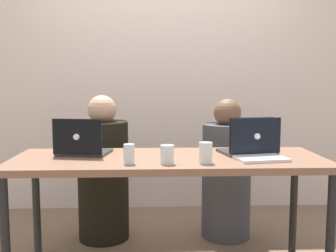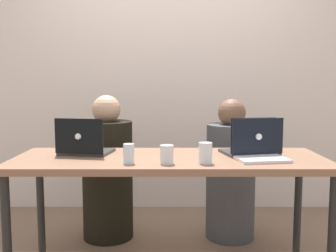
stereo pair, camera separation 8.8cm
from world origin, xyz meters
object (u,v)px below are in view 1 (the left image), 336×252
at_px(water_glass_left, 129,155).
at_px(person_on_left, 103,176).
at_px(person_on_right, 226,176).
at_px(water_glass_center, 167,156).
at_px(laptop_back_left, 82,147).
at_px(laptop_front_right, 256,149).
at_px(laptop_back_right, 250,146).
at_px(water_glass_right, 206,154).

bearing_deg(water_glass_left, person_on_left, 107.03).
bearing_deg(person_on_right, water_glass_center, 55.25).
distance_m(person_on_left, person_on_right, 0.94).
distance_m(person_on_left, laptop_back_left, 0.60).
xyz_separation_m(person_on_left, laptop_front_right, (0.99, -0.65, 0.31)).
distance_m(laptop_front_right, water_glass_center, 0.56).
relative_size(person_on_left, laptop_back_left, 3.19).
height_order(person_on_right, laptop_back_left, person_on_right).
bearing_deg(person_on_left, person_on_right, -165.18).
xyz_separation_m(laptop_back_right, water_glass_left, (-0.73, -0.26, -0.00)).
bearing_deg(person_on_right, water_glass_left, 45.32).
xyz_separation_m(person_on_right, laptop_back_left, (-1.00, -0.52, 0.32)).
relative_size(person_on_right, laptop_front_right, 3.35).
distance_m(person_on_left, laptop_back_right, 1.16).
height_order(laptop_front_right, water_glass_right, laptop_front_right).
bearing_deg(laptop_back_right, person_on_right, -98.15).
bearing_deg(water_glass_right, person_on_right, 71.19).
bearing_deg(laptop_back_right, person_on_left, -41.22).
xyz_separation_m(laptop_back_left, water_glass_left, (0.31, -0.28, -0.00)).
bearing_deg(water_glass_left, water_glass_right, 0.44).
distance_m(water_glass_left, water_glass_right, 0.42).
xyz_separation_m(water_glass_right, water_glass_center, (-0.21, -0.01, -0.01)).
distance_m(person_on_right, water_glass_left, 1.10).
bearing_deg(person_on_left, water_glass_center, 134.23).
bearing_deg(laptop_front_right, laptop_back_left, 163.47).
height_order(person_on_left, water_glass_center, person_on_left).
bearing_deg(person_on_left, laptop_back_right, 166.02).
height_order(water_glass_left, water_glass_center, water_glass_left).
relative_size(laptop_front_right, laptop_back_right, 0.86).
bearing_deg(water_glass_center, water_glass_left, 178.26).
relative_size(person_on_left, laptop_front_right, 3.44).
height_order(laptop_back_left, water_glass_right, laptop_back_left).
bearing_deg(person_on_right, laptop_back_right, 90.53).
height_order(laptop_back_left, laptop_back_right, laptop_back_right).
height_order(laptop_back_right, water_glass_right, laptop_back_right).
xyz_separation_m(person_on_left, person_on_right, (0.94, -0.00, -0.01)).
height_order(person_on_left, person_on_right, person_on_left).
relative_size(laptop_back_left, water_glass_right, 2.91).
bearing_deg(water_glass_center, laptop_front_right, 15.81).
height_order(laptop_back_right, water_glass_left, laptop_back_right).
xyz_separation_m(person_on_right, water_glass_center, (-0.48, -0.80, 0.31)).
distance_m(person_on_right, laptop_back_right, 0.63).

